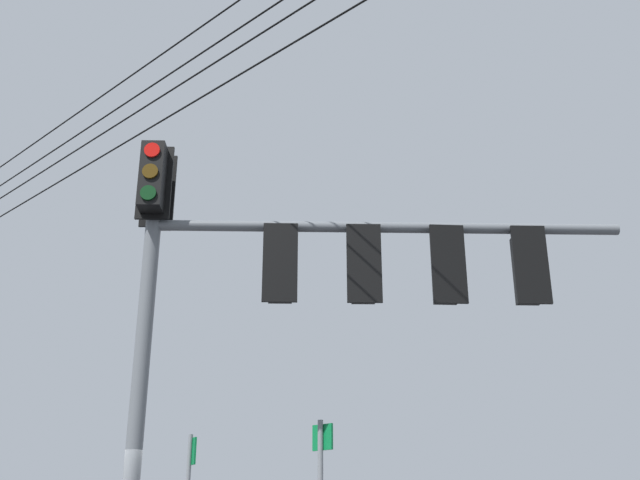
{
  "coord_description": "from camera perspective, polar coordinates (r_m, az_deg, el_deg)",
  "views": [
    {
      "loc": [
        3.78,
        8.84,
        1.71
      ],
      "look_at": [
        -2.14,
        2.07,
        5.13
      ],
      "focal_mm": 41.75,
      "sensor_mm": 36.0,
      "label": 1
    }
  ],
  "objects": [
    {
      "name": "signal_mast_assembly",
      "position": [
        9.44,
        -2.46,
        -2.87
      ],
      "size": [
        5.14,
        4.38,
        6.39
      ],
      "color": "slate",
      "rests_on": "ground"
    },
    {
      "name": "overhead_wire_span",
      "position": [
        11.93,
        -15.67,
        8.88
      ],
      "size": [
        2.26,
        31.5,
        1.88
      ],
      "color": "black"
    }
  ]
}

